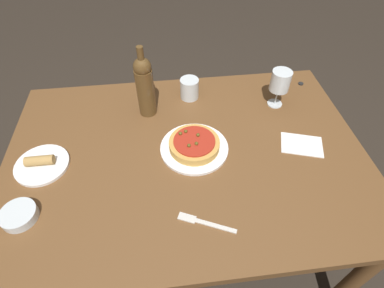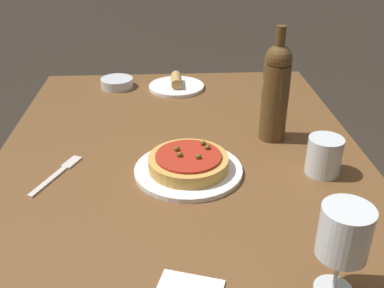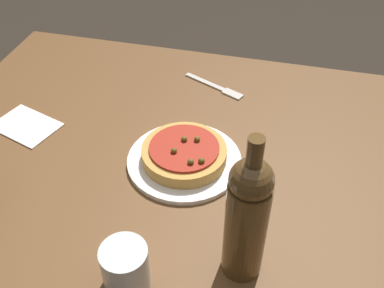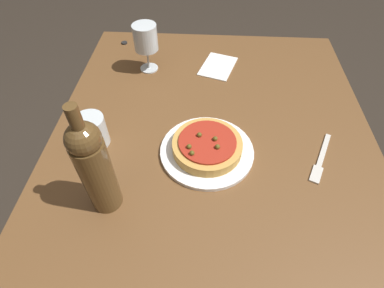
{
  "view_description": "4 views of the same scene",
  "coord_description": "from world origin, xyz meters",
  "px_view_note": "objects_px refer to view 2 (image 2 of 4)",
  "views": [
    {
      "loc": [
        0.07,
        0.76,
        1.58
      ],
      "look_at": [
        -0.02,
        0.0,
        0.75
      ],
      "focal_mm": 28.0,
      "sensor_mm": 36.0,
      "label": 1
    },
    {
      "loc": [
        -0.97,
        0.03,
        1.28
      ],
      "look_at": [
        -0.0,
        -0.03,
        0.77
      ],
      "focal_mm": 42.0,
      "sensor_mm": 36.0,
      "label": 2
    },
    {
      "loc": [
        0.17,
        -0.74,
        1.43
      ],
      "look_at": [
        -0.02,
        0.03,
        0.73
      ],
      "focal_mm": 42.0,
      "sensor_mm": 36.0,
      "label": 3
    },
    {
      "loc": [
        0.52,
        -0.02,
        1.36
      ],
      "look_at": [
        -0.01,
        -0.06,
        0.76
      ],
      "focal_mm": 28.0,
      "sensor_mm": 36.0,
      "label": 4
    }
  ],
  "objects_px": {
    "side_plate": "(177,85)",
    "wine_glass": "(344,234)",
    "dinner_plate": "(188,170)",
    "pizza": "(188,162)",
    "water_cup": "(324,156)",
    "side_bowl": "(117,83)",
    "fork": "(59,173)",
    "wine_bottle": "(276,91)",
    "dining_table": "(182,191)"
  },
  "relations": [
    {
      "from": "dining_table",
      "to": "dinner_plate",
      "type": "relative_size",
      "value": 5.24
    },
    {
      "from": "side_plate",
      "to": "pizza",
      "type": "bearing_deg",
      "value": -178.81
    },
    {
      "from": "dining_table",
      "to": "pizza",
      "type": "bearing_deg",
      "value": -155.67
    },
    {
      "from": "wine_glass",
      "to": "wine_bottle",
      "type": "xyz_separation_m",
      "value": [
        0.57,
        -0.02,
        0.02
      ]
    },
    {
      "from": "side_plate",
      "to": "dining_table",
      "type": "bearing_deg",
      "value": 179.68
    },
    {
      "from": "fork",
      "to": "side_plate",
      "type": "bearing_deg",
      "value": -4.34
    },
    {
      "from": "side_bowl",
      "to": "side_plate",
      "type": "height_order",
      "value": "side_plate"
    },
    {
      "from": "wine_glass",
      "to": "water_cup",
      "type": "distance_m",
      "value": 0.4
    },
    {
      "from": "water_cup",
      "to": "side_plate",
      "type": "bearing_deg",
      "value": 29.81
    },
    {
      "from": "side_bowl",
      "to": "wine_bottle",
      "type": "bearing_deg",
      "value": -131.92
    },
    {
      "from": "pizza",
      "to": "fork",
      "type": "bearing_deg",
      "value": 87.8
    },
    {
      "from": "dinner_plate",
      "to": "wine_bottle",
      "type": "distance_m",
      "value": 0.33
    },
    {
      "from": "pizza",
      "to": "water_cup",
      "type": "distance_m",
      "value": 0.33
    },
    {
      "from": "dining_table",
      "to": "fork",
      "type": "relative_size",
      "value": 7.58
    },
    {
      "from": "pizza",
      "to": "wine_bottle",
      "type": "relative_size",
      "value": 0.62
    },
    {
      "from": "wine_bottle",
      "to": "side_bowl",
      "type": "height_order",
      "value": "wine_bottle"
    },
    {
      "from": "pizza",
      "to": "wine_bottle",
      "type": "xyz_separation_m",
      "value": [
        0.17,
        -0.24,
        0.11
      ]
    },
    {
      "from": "wine_glass",
      "to": "water_cup",
      "type": "bearing_deg",
      "value": -14.74
    },
    {
      "from": "fork",
      "to": "side_plate",
      "type": "distance_m",
      "value": 0.64
    },
    {
      "from": "side_plate",
      "to": "wine_glass",
      "type": "bearing_deg",
      "value": -166.11
    },
    {
      "from": "dinner_plate",
      "to": "side_bowl",
      "type": "height_order",
      "value": "side_bowl"
    },
    {
      "from": "wine_glass",
      "to": "fork",
      "type": "bearing_deg",
      "value": 53.13
    },
    {
      "from": "dinner_plate",
      "to": "wine_bottle",
      "type": "relative_size",
      "value": 0.84
    },
    {
      "from": "dining_table",
      "to": "side_plate",
      "type": "bearing_deg",
      "value": -0.32
    },
    {
      "from": "wine_bottle",
      "to": "side_bowl",
      "type": "relative_size",
      "value": 2.74
    },
    {
      "from": "dinner_plate",
      "to": "side_plate",
      "type": "bearing_deg",
      "value": 1.17
    },
    {
      "from": "pizza",
      "to": "fork",
      "type": "height_order",
      "value": "pizza"
    },
    {
      "from": "dinner_plate",
      "to": "fork",
      "type": "xyz_separation_m",
      "value": [
        0.01,
        0.32,
        -0.0
      ]
    },
    {
      "from": "dinner_plate",
      "to": "pizza",
      "type": "height_order",
      "value": "pizza"
    },
    {
      "from": "side_bowl",
      "to": "water_cup",
      "type": "bearing_deg",
      "value": -137.95
    },
    {
      "from": "wine_glass",
      "to": "side_plate",
      "type": "distance_m",
      "value": 1.0
    },
    {
      "from": "side_bowl",
      "to": "side_plate",
      "type": "bearing_deg",
      "value": -96.2
    },
    {
      "from": "dining_table",
      "to": "side_bowl",
      "type": "relative_size",
      "value": 12.11
    },
    {
      "from": "dinner_plate",
      "to": "side_plate",
      "type": "height_order",
      "value": "side_plate"
    },
    {
      "from": "water_cup",
      "to": "dining_table",
      "type": "bearing_deg",
      "value": 81.31
    },
    {
      "from": "dining_table",
      "to": "fork",
      "type": "bearing_deg",
      "value": 93.91
    },
    {
      "from": "water_cup",
      "to": "side_plate",
      "type": "relative_size",
      "value": 0.48
    },
    {
      "from": "dining_table",
      "to": "wine_glass",
      "type": "height_order",
      "value": "wine_glass"
    },
    {
      "from": "dining_table",
      "to": "wine_glass",
      "type": "distance_m",
      "value": 0.53
    },
    {
      "from": "side_bowl",
      "to": "dinner_plate",
      "type": "bearing_deg",
      "value": -159.09
    },
    {
      "from": "side_bowl",
      "to": "fork",
      "type": "bearing_deg",
      "value": 171.28
    },
    {
      "from": "wine_bottle",
      "to": "dining_table",
      "type": "bearing_deg",
      "value": 118.53
    },
    {
      "from": "wine_glass",
      "to": "fork",
      "type": "xyz_separation_m",
      "value": [
        0.41,
        0.54,
        -0.12
      ]
    },
    {
      "from": "wine_glass",
      "to": "dining_table",
      "type": "bearing_deg",
      "value": 29.46
    },
    {
      "from": "wine_glass",
      "to": "side_bowl",
      "type": "xyz_separation_m",
      "value": [
        0.99,
        0.46,
        -0.11
      ]
    },
    {
      "from": "wine_glass",
      "to": "wine_bottle",
      "type": "height_order",
      "value": "wine_bottle"
    },
    {
      "from": "pizza",
      "to": "wine_bottle",
      "type": "height_order",
      "value": "wine_bottle"
    },
    {
      "from": "pizza",
      "to": "side_plate",
      "type": "xyz_separation_m",
      "value": [
        0.57,
        0.01,
        -0.02
      ]
    },
    {
      "from": "dining_table",
      "to": "pizza",
      "type": "height_order",
      "value": "pizza"
    },
    {
      "from": "pizza",
      "to": "side_bowl",
      "type": "bearing_deg",
      "value": 20.93
    }
  ]
}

